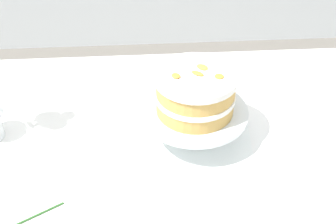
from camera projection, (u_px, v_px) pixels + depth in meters
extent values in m
cube|color=white|center=(151.00, 154.00, 1.27)|extent=(1.40, 1.00, 0.03)
cylinder|color=brown|center=(298.00, 145.00, 1.85)|extent=(0.06, 0.06, 0.71)
cube|color=white|center=(193.00, 137.00, 1.30)|extent=(0.35, 0.35, 0.00)
cylinder|color=silver|center=(193.00, 135.00, 1.30)|extent=(0.11, 0.11, 0.01)
cylinder|color=silver|center=(194.00, 124.00, 1.27)|extent=(0.03, 0.03, 0.07)
cylinder|color=silver|center=(195.00, 112.00, 1.24)|extent=(0.29, 0.29, 0.01)
cylinder|color=tan|center=(195.00, 104.00, 1.23)|extent=(0.21, 0.21, 0.04)
cylinder|color=white|center=(195.00, 95.00, 1.21)|extent=(0.21, 0.21, 0.01)
cylinder|color=tan|center=(196.00, 86.00, 1.19)|extent=(0.21, 0.21, 0.04)
cylinder|color=white|center=(196.00, 77.00, 1.17)|extent=(0.22, 0.22, 0.02)
ellipsoid|color=orange|center=(176.00, 76.00, 1.16)|extent=(0.03, 0.03, 0.01)
ellipsoid|color=orange|center=(219.00, 76.00, 1.16)|extent=(0.03, 0.03, 0.00)
ellipsoid|color=yellow|center=(202.00, 67.00, 1.19)|extent=(0.04, 0.04, 0.01)
ellipsoid|color=orange|center=(198.00, 73.00, 1.17)|extent=(0.04, 0.03, 0.01)
cylinder|color=#2D6028|center=(36.00, 216.00, 1.08)|extent=(0.12, 0.07, 0.01)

